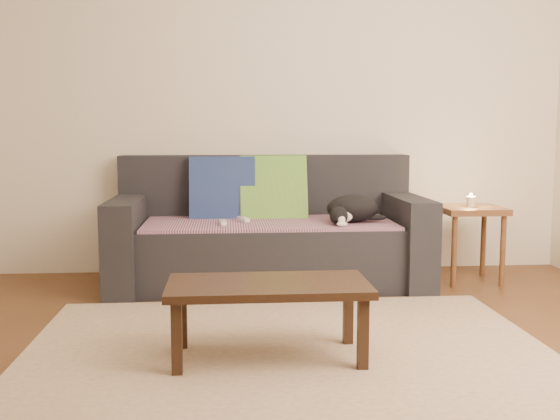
{
  "coord_description": "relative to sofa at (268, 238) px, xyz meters",
  "views": [
    {
      "loc": [
        -0.29,
        -2.87,
        1.04
      ],
      "look_at": [
        0.05,
        1.2,
        0.55
      ],
      "focal_mm": 42.0,
      "sensor_mm": 36.0,
      "label": 1
    }
  ],
  "objects": [
    {
      "name": "ground",
      "position": [
        0.0,
        -1.57,
        -0.31
      ],
      "size": [
        4.5,
        4.5,
        0.0
      ],
      "primitive_type": "plane",
      "color": "brown",
      "rests_on": "ground"
    },
    {
      "name": "back_wall",
      "position": [
        0.0,
        0.43,
        0.99
      ],
      "size": [
        4.5,
        0.04,
        2.6
      ],
      "primitive_type": "cube",
      "color": "beige",
      "rests_on": "ground"
    },
    {
      "name": "sofa",
      "position": [
        0.0,
        0.0,
        0.0
      ],
      "size": [
        2.1,
        0.94,
        0.87
      ],
      "color": "#232328",
      "rests_on": "ground"
    },
    {
      "name": "throw_blanket",
      "position": [
        0.0,
        -0.09,
        0.12
      ],
      "size": [
        1.66,
        0.74,
        0.02
      ],
      "primitive_type": "cube",
      "color": "#3D2749",
      "rests_on": "sofa"
    },
    {
      "name": "cushion_navy",
      "position": [
        -0.31,
        0.17,
        0.32
      ],
      "size": [
        0.46,
        0.22,
        0.48
      ],
      "primitive_type": "cube",
      "rotation": [
        -0.23,
        0.0,
        0.0
      ],
      "color": "#131C52",
      "rests_on": "throw_blanket"
    },
    {
      "name": "cushion_green",
      "position": [
        0.05,
        0.17,
        0.32
      ],
      "size": [
        0.47,
        0.25,
        0.49
      ],
      "primitive_type": "cube",
      "rotation": [
        -0.3,
        0.0,
        0.0
      ],
      "color": "#0C5139",
      "rests_on": "throw_blanket"
    },
    {
      "name": "cat",
      "position": [
        0.54,
        -0.18,
        0.22
      ],
      "size": [
        0.43,
        0.4,
        0.18
      ],
      "rotation": [
        0.0,
        0.0,
        0.29
      ],
      "color": "black",
      "rests_on": "throw_blanket"
    },
    {
      "name": "wii_remote_a",
      "position": [
        -0.17,
        -0.1,
        0.15
      ],
      "size": [
        0.08,
        0.15,
        0.03
      ],
      "primitive_type": "cube",
      "rotation": [
        0.0,
        0.0,
        1.9
      ],
      "color": "white",
      "rests_on": "throw_blanket"
    },
    {
      "name": "wii_remote_b",
      "position": [
        -0.31,
        -0.24,
        0.15
      ],
      "size": [
        0.05,
        0.15,
        0.03
      ],
      "primitive_type": "cube",
      "rotation": [
        0.0,
        0.0,
        1.67
      ],
      "color": "white",
      "rests_on": "throw_blanket"
    },
    {
      "name": "side_table",
      "position": [
        1.4,
        -0.08,
        0.12
      ],
      "size": [
        0.42,
        0.42,
        0.53
      ],
      "color": "brown",
      "rests_on": "ground"
    },
    {
      "name": "candle",
      "position": [
        1.4,
        -0.08,
        0.25
      ],
      "size": [
        0.06,
        0.06,
        0.09
      ],
      "color": "beige",
      "rests_on": "side_table"
    },
    {
      "name": "rug",
      "position": [
        0.0,
        -1.42,
        -0.3
      ],
      "size": [
        2.5,
        1.8,
        0.01
      ],
      "primitive_type": "cube",
      "color": "tan",
      "rests_on": "ground"
    },
    {
      "name": "coffee_table",
      "position": [
        -0.1,
        -1.56,
        0.01
      ],
      "size": [
        0.91,
        0.46,
        0.36
      ],
      "color": "#332013",
      "rests_on": "rug"
    }
  ]
}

